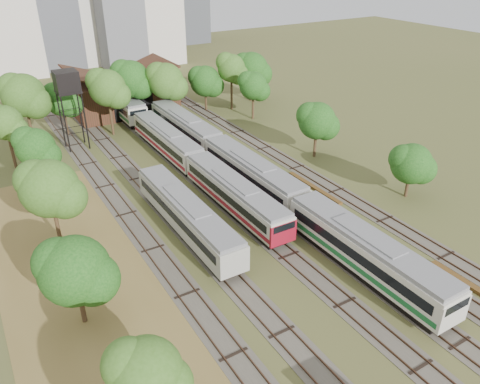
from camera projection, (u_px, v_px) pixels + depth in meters
ground at (394, 319)px, 34.72m from camera, size 240.00×240.00×0.00m
dry_grass_patch at (124, 344)px, 32.53m from camera, size 14.00×60.00×0.04m
tracks at (222, 188)px, 53.28m from camera, size 24.60×80.00×0.19m
railcar_red_set at (197, 165)px, 54.53m from camera, size 2.79×34.58×3.45m
railcar_green_set at (253, 175)px, 51.90m from camera, size 3.01×52.08×3.72m
railcar_rear at (121, 103)px, 75.05m from camera, size 3.02×16.08×3.73m
old_grey_coach at (187, 215)px, 44.27m from camera, size 2.81×18.00×3.47m
water_tower at (67, 84)px, 59.88m from camera, size 3.01×3.01×10.42m
rail_pile_far at (314, 188)px, 53.08m from camera, size 0.56×8.88×0.29m
maintenance_shed at (122, 93)px, 76.70m from camera, size 16.45×11.55×7.58m
tree_band_left at (71, 239)px, 34.52m from camera, size 6.02×55.50×8.23m
tree_band_far at (153, 82)px, 70.70m from camera, size 42.53×9.30×9.68m
tree_band_right at (319, 120)px, 59.92m from camera, size 6.20×34.98×7.42m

